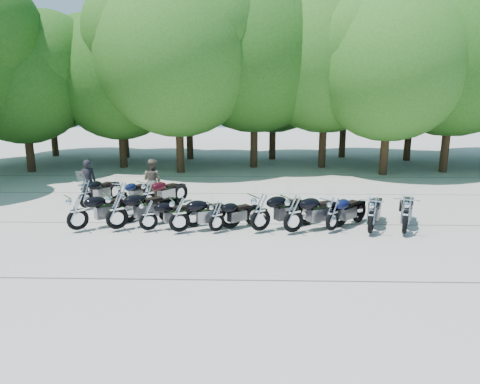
{
  "coord_description": "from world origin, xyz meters",
  "views": [
    {
      "loc": [
        0.35,
        -12.3,
        4.24
      ],
      "look_at": [
        0.0,
        1.5,
        1.1
      ],
      "focal_mm": 32.0,
      "sensor_mm": 36.0,
      "label": 1
    }
  ],
  "objects_px": {
    "motorcycle_2": "(148,214)",
    "motorcycle_6": "(294,213)",
    "motorcycle_4": "(217,215)",
    "rider_1": "(152,180)",
    "motorcycle_0": "(77,211)",
    "motorcycle_10": "(85,193)",
    "motorcycle_3": "(179,214)",
    "motorcycle_1": "(117,210)",
    "motorcycle_5": "(260,211)",
    "motorcycle_7": "(333,213)",
    "motorcycle_12": "(148,194)",
    "motorcycle_8": "(372,214)",
    "motorcycle_11": "(123,194)",
    "motorcycle_9": "(406,214)",
    "rider_0": "(88,181)"
  },
  "relations": [
    {
      "from": "motorcycle_5",
      "to": "rider_1",
      "type": "height_order",
      "value": "rider_1"
    },
    {
      "from": "motorcycle_7",
      "to": "motorcycle_6",
      "type": "bearing_deg",
      "value": 53.99
    },
    {
      "from": "motorcycle_2",
      "to": "motorcycle_9",
      "type": "height_order",
      "value": "motorcycle_9"
    },
    {
      "from": "motorcycle_2",
      "to": "rider_1",
      "type": "relative_size",
      "value": 1.18
    },
    {
      "from": "motorcycle_4",
      "to": "rider_1",
      "type": "bearing_deg",
      "value": -2.13
    },
    {
      "from": "motorcycle_3",
      "to": "motorcycle_6",
      "type": "height_order",
      "value": "motorcycle_6"
    },
    {
      "from": "rider_0",
      "to": "motorcycle_12",
      "type": "bearing_deg",
      "value": 134.28
    },
    {
      "from": "motorcycle_8",
      "to": "motorcycle_11",
      "type": "bearing_deg",
      "value": 3.37
    },
    {
      "from": "motorcycle_8",
      "to": "motorcycle_11",
      "type": "xyz_separation_m",
      "value": [
        -8.57,
        2.94,
        -0.1
      ]
    },
    {
      "from": "motorcycle_11",
      "to": "rider_1",
      "type": "bearing_deg",
      "value": -101.86
    },
    {
      "from": "motorcycle_0",
      "to": "motorcycle_3",
      "type": "distance_m",
      "value": 3.24
    },
    {
      "from": "motorcycle_6",
      "to": "motorcycle_7",
      "type": "xyz_separation_m",
      "value": [
        1.24,
        0.22,
        -0.07
      ]
    },
    {
      "from": "motorcycle_6",
      "to": "motorcycle_12",
      "type": "bearing_deg",
      "value": 33.71
    },
    {
      "from": "motorcycle_6",
      "to": "rider_1",
      "type": "xyz_separation_m",
      "value": [
        -5.31,
        4.14,
        0.17
      ]
    },
    {
      "from": "motorcycle_8",
      "to": "motorcycle_9",
      "type": "xyz_separation_m",
      "value": [
        1.04,
        -0.01,
        0.03
      ]
    },
    {
      "from": "motorcycle_11",
      "to": "motorcycle_6",
      "type": "bearing_deg",
      "value": 178.53
    },
    {
      "from": "motorcycle_1",
      "to": "motorcycle_12",
      "type": "relative_size",
      "value": 1.12
    },
    {
      "from": "motorcycle_4",
      "to": "motorcycle_12",
      "type": "distance_m",
      "value": 3.83
    },
    {
      "from": "motorcycle_11",
      "to": "rider_0",
      "type": "relative_size",
      "value": 1.15
    },
    {
      "from": "motorcycle_12",
      "to": "motorcycle_10",
      "type": "bearing_deg",
      "value": 35.81
    },
    {
      "from": "motorcycle_5",
      "to": "rider_0",
      "type": "relative_size",
      "value": 1.43
    },
    {
      "from": "motorcycle_5",
      "to": "motorcycle_6",
      "type": "xyz_separation_m",
      "value": [
        1.02,
        -0.12,
        -0.01
      ]
    },
    {
      "from": "motorcycle_4",
      "to": "motorcycle_8",
      "type": "xyz_separation_m",
      "value": [
        4.77,
        -0.09,
        0.1
      ]
    },
    {
      "from": "motorcycle_6",
      "to": "motorcycle_7",
      "type": "relative_size",
      "value": 1.11
    },
    {
      "from": "motorcycle_12",
      "to": "motorcycle_7",
      "type": "bearing_deg",
      "value": -164.2
    },
    {
      "from": "motorcycle_6",
      "to": "motorcycle_10",
      "type": "bearing_deg",
      "value": 41.35
    },
    {
      "from": "motorcycle_8",
      "to": "rider_0",
      "type": "xyz_separation_m",
      "value": [
        -10.19,
        3.77,
        0.21
      ]
    },
    {
      "from": "motorcycle_3",
      "to": "motorcycle_5",
      "type": "height_order",
      "value": "motorcycle_5"
    },
    {
      "from": "motorcycle_2",
      "to": "motorcycle_6",
      "type": "bearing_deg",
      "value": -114.62
    },
    {
      "from": "motorcycle_11",
      "to": "motorcycle_12",
      "type": "bearing_deg",
      "value": -166.98
    },
    {
      "from": "motorcycle_9",
      "to": "motorcycle_11",
      "type": "xyz_separation_m",
      "value": [
        -9.6,
        2.95,
        -0.12
      ]
    },
    {
      "from": "motorcycle_3",
      "to": "motorcycle_7",
      "type": "height_order",
      "value": "motorcycle_3"
    },
    {
      "from": "motorcycle_6",
      "to": "rider_0",
      "type": "relative_size",
      "value": 1.41
    },
    {
      "from": "motorcycle_4",
      "to": "motorcycle_11",
      "type": "bearing_deg",
      "value": 15.25
    },
    {
      "from": "motorcycle_0",
      "to": "rider_0",
      "type": "height_order",
      "value": "rider_0"
    },
    {
      "from": "motorcycle_3",
      "to": "motorcycle_1",
      "type": "bearing_deg",
      "value": 61.55
    },
    {
      "from": "motorcycle_3",
      "to": "motorcycle_8",
      "type": "height_order",
      "value": "motorcycle_8"
    },
    {
      "from": "motorcycle_1",
      "to": "motorcycle_4",
      "type": "height_order",
      "value": "motorcycle_1"
    },
    {
      "from": "motorcycle_0",
      "to": "motorcycle_10",
      "type": "xyz_separation_m",
      "value": [
        -0.78,
        2.72,
        -0.05
      ]
    },
    {
      "from": "motorcycle_4",
      "to": "motorcycle_12",
      "type": "xyz_separation_m",
      "value": [
        -2.77,
        2.65,
        0.07
      ]
    },
    {
      "from": "motorcycle_4",
      "to": "motorcycle_6",
      "type": "bearing_deg",
      "value": -129.77
    },
    {
      "from": "motorcycle_3",
      "to": "motorcycle_11",
      "type": "xyz_separation_m",
      "value": [
        -2.65,
        2.97,
        -0.09
      ]
    },
    {
      "from": "motorcycle_3",
      "to": "motorcycle_7",
      "type": "distance_m",
      "value": 4.78
    },
    {
      "from": "motorcycle_4",
      "to": "motorcycle_12",
      "type": "relative_size",
      "value": 0.9
    },
    {
      "from": "motorcycle_3",
      "to": "motorcycle_12",
      "type": "bearing_deg",
      "value": 8.24
    },
    {
      "from": "motorcycle_1",
      "to": "motorcycle_5",
      "type": "xyz_separation_m",
      "value": [
        4.53,
        -0.07,
        -0.0
      ]
    },
    {
      "from": "motorcycle_7",
      "to": "motorcycle_8",
      "type": "xyz_separation_m",
      "value": [
        1.14,
        -0.23,
        0.04
      ]
    },
    {
      "from": "motorcycle_1",
      "to": "motorcycle_3",
      "type": "xyz_separation_m",
      "value": [
        2.02,
        -0.23,
        -0.05
      ]
    },
    {
      "from": "motorcycle_5",
      "to": "motorcycle_7",
      "type": "distance_m",
      "value": 2.27
    },
    {
      "from": "motorcycle_1",
      "to": "motorcycle_9",
      "type": "xyz_separation_m",
      "value": [
        8.98,
        -0.2,
        -0.02
      ]
    }
  ]
}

